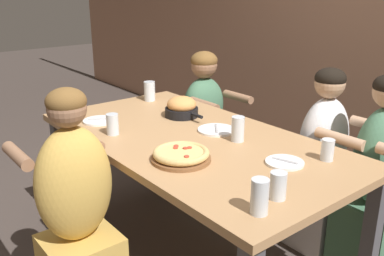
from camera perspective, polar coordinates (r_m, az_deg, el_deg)
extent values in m
plane|color=#423833|center=(2.73, 0.00, -16.67)|extent=(18.00, 18.00, 0.00)
cube|color=tan|center=(2.37, 0.00, -1.60)|extent=(1.86, 0.98, 0.04)
cube|color=#4C4C51|center=(3.03, -16.98, -5.70)|extent=(0.07, 0.07, 0.74)
cube|color=#4C4C51|center=(3.40, -3.50, -2.11)|extent=(0.07, 0.07, 0.74)
cube|color=#4C4C51|center=(2.35, 22.65, -13.94)|extent=(0.07, 0.07, 0.74)
cylinder|color=brown|center=(2.05, -1.46, -4.12)|extent=(0.29, 0.29, 0.02)
torus|color=#DBB26B|center=(2.04, -1.47, -3.36)|extent=(0.27, 0.27, 0.03)
cylinder|color=#E5C675|center=(2.04, -1.46, -3.52)|extent=(0.23, 0.23, 0.03)
cylinder|color=#C6422D|center=(2.07, -0.33, -2.63)|extent=(0.02, 0.02, 0.01)
cylinder|color=#C6422D|center=(2.10, -2.13, -2.39)|extent=(0.02, 0.02, 0.01)
cylinder|color=#C6422D|center=(2.07, -2.21, -2.65)|extent=(0.02, 0.02, 0.01)
cylinder|color=#C6422D|center=(1.97, -0.72, -3.81)|extent=(0.02, 0.02, 0.01)
cylinder|color=#C6422D|center=(2.07, -0.91, -2.71)|extent=(0.02, 0.02, 0.01)
cylinder|color=black|center=(2.71, -1.39, 2.14)|extent=(0.21, 0.21, 0.06)
cylinder|color=black|center=(2.59, 0.65, 1.67)|extent=(0.09, 0.02, 0.02)
ellipsoid|color=#D68E4C|center=(2.70, -1.40, 3.18)|extent=(0.18, 0.18, 0.10)
cylinder|color=white|center=(2.67, -12.27, 0.96)|extent=(0.20, 0.20, 0.01)
cube|color=#B7B7BC|center=(2.67, -12.29, 1.14)|extent=(0.09, 0.12, 0.01)
cylinder|color=white|center=(2.06, 12.25, -4.51)|extent=(0.18, 0.18, 0.01)
cube|color=#B7B7BC|center=(2.06, 12.26, -4.28)|extent=(0.13, 0.05, 0.01)
cylinder|color=white|center=(2.45, 3.29, -0.26)|extent=(0.22, 0.22, 0.01)
cube|color=#B7B7BC|center=(2.45, 3.30, -0.06)|extent=(0.13, 0.10, 0.01)
cylinder|color=silver|center=(2.29, 6.13, -0.13)|extent=(0.07, 0.07, 0.14)
cylinder|color=silver|center=(2.42, -10.55, 0.49)|extent=(0.07, 0.07, 0.12)
cylinder|color=silver|center=(3.08, -5.68, 4.92)|extent=(0.08, 0.08, 0.14)
cylinder|color=silver|center=(2.14, 17.63, -2.79)|extent=(0.06, 0.06, 0.11)
cylinder|color=silver|center=(1.72, 11.41, -7.53)|extent=(0.07, 0.07, 0.11)
cylinder|color=silver|center=(1.60, 9.01, -9.02)|extent=(0.07, 0.07, 0.14)
cylinder|color=silver|center=(1.61, 8.95, -9.96)|extent=(0.06, 0.06, 0.08)
cube|color=#477556|center=(3.52, 1.50, -3.93)|extent=(0.32, 0.34, 0.44)
ellipsoid|color=#477556|center=(3.37, 1.56, 3.04)|extent=(0.24, 0.36, 0.45)
sphere|color=#9E7051|center=(3.30, 1.61, 8.38)|extent=(0.20, 0.20, 0.20)
ellipsoid|color=brown|center=(3.29, 1.62, 8.99)|extent=(0.21, 0.21, 0.14)
cylinder|color=#9E7051|center=(3.31, 6.15, 4.16)|extent=(0.28, 0.06, 0.06)
cylinder|color=#9E7051|center=(3.09, 1.62, 3.17)|extent=(0.28, 0.06, 0.06)
cube|color=#477556|center=(2.70, 22.39, -13.08)|extent=(0.32, 0.34, 0.44)
ellipsoid|color=#477556|center=(2.49, 23.79, -3.41)|extent=(0.24, 0.36, 0.54)
cube|color=silver|center=(2.85, 16.24, -10.56)|extent=(0.32, 0.34, 0.44)
ellipsoid|color=silver|center=(2.66, 17.18, -1.50)|extent=(0.24, 0.36, 0.52)
sphere|color=tan|center=(2.56, 17.92, 5.67)|extent=(0.17, 0.17, 0.17)
ellipsoid|color=black|center=(2.56, 17.99, 6.33)|extent=(0.18, 0.18, 0.12)
cylinder|color=tan|center=(2.67, 23.12, 0.27)|extent=(0.28, 0.06, 0.06)
cylinder|color=tan|center=(2.38, 19.12, -1.37)|extent=(0.28, 0.06, 0.06)
ellipsoid|color=gold|center=(2.03, -15.43, -7.25)|extent=(0.24, 0.36, 0.56)
sphere|color=#9E7051|center=(1.90, -16.37, 2.55)|extent=(0.17, 0.17, 0.17)
ellipsoid|color=brown|center=(1.89, -16.45, 3.42)|extent=(0.17, 0.17, 0.12)
cylinder|color=#9E7051|center=(2.11, -22.23, -3.46)|extent=(0.28, 0.06, 0.06)
cylinder|color=#9E7051|center=(2.22, -13.84, -1.49)|extent=(0.28, 0.06, 0.06)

